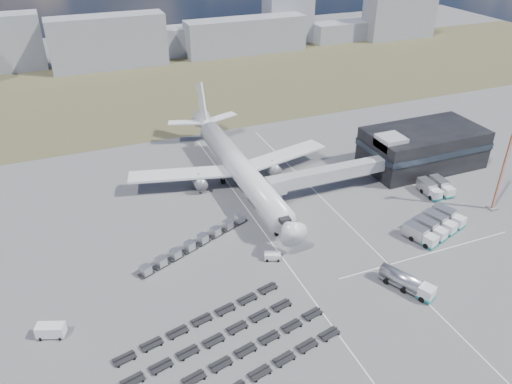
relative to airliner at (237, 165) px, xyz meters
name	(u,v)px	position (x,y,z in m)	size (l,w,h in m)	color
ground	(295,260)	(0.00, -32.38, -5.29)	(420.00, 420.00, 0.00)	#565659
grass_strip	(165,88)	(0.00, 77.62, -5.29)	(420.00, 90.00, 0.01)	#47432A
lane_markings	(332,241)	(9.77, -29.38, -5.29)	(47.12, 110.00, 0.01)	silver
terminal	(422,147)	(47.77, -8.41, -0.04)	(30.40, 16.40, 11.00)	black
jet_bridge	(319,176)	(15.90, -11.95, -0.24)	(30.30, 3.80, 7.05)	#939399
airliner	(237,165)	(0.00, 0.00, 0.00)	(51.59, 64.53, 17.62)	silver
skyline	(140,38)	(-0.49, 116.81, 4.74)	(296.54, 27.18, 25.75)	gray
fuel_tanker	(407,282)	(14.67, -47.25, -3.66)	(6.58, 10.25, 3.27)	silver
pushback_tug	(272,256)	(-4.00, -30.41, -4.59)	(3.09, 1.74, 1.41)	silver
utility_van	(51,331)	(-44.59, -35.28, -4.12)	(4.39, 1.99, 2.34)	silver
catering_truck	(245,180)	(1.40, -1.60, -3.69)	(3.76, 7.16, 3.13)	silver
service_trucks_near	(435,225)	(31.20, -34.50, -3.72)	(14.65, 10.95, 2.90)	silver
service_trucks_far	(435,188)	(41.88, -21.74, -3.73)	(6.23, 7.36, 2.87)	silver
uld_row	(196,242)	(-16.54, -21.01, -4.20)	(25.42, 12.52, 1.83)	black
baggage_dollies	(222,350)	(-20.41, -48.61, -4.89)	(36.67, 23.30, 0.81)	black
floodlight_mast	(506,158)	(49.47, -32.19, 7.41)	(2.37, 1.96, 25.34)	#AA3E1B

